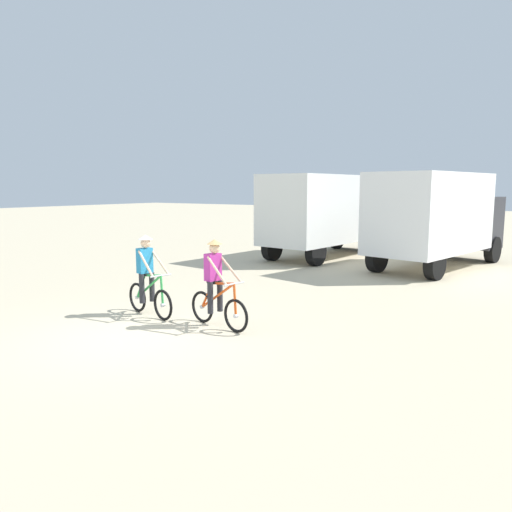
% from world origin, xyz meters
% --- Properties ---
extents(ground_plane, '(120.00, 120.00, 0.00)m').
position_xyz_m(ground_plane, '(0.00, 0.00, 0.00)').
color(ground_plane, beige).
extents(box_truck_white_box, '(3.03, 6.95, 3.35)m').
position_xyz_m(box_truck_white_box, '(-1.84, 11.98, 1.87)').
color(box_truck_white_box, white).
rests_on(box_truck_white_box, ground).
extents(box_truck_avon_van, '(3.56, 7.07, 3.35)m').
position_xyz_m(box_truck_avon_van, '(2.72, 11.58, 1.87)').
color(box_truck_avon_van, white).
rests_on(box_truck_avon_van, ground).
extents(cyclist_orange_shirt, '(1.70, 0.57, 1.82)m').
position_xyz_m(cyclist_orange_shirt, '(-1.00, 1.19, 0.85)').
color(cyclist_orange_shirt, black).
rests_on(cyclist_orange_shirt, ground).
extents(cyclist_cowboy_hat, '(1.71, 0.56, 1.82)m').
position_xyz_m(cyclist_cowboy_hat, '(0.84, 1.33, 0.85)').
color(cyclist_cowboy_hat, black).
rests_on(cyclist_cowboy_hat, ground).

